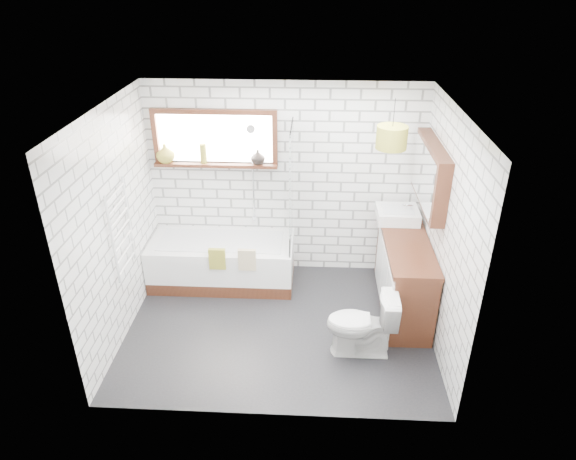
# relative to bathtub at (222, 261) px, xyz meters

# --- Properties ---
(floor) EXTENTS (3.40, 2.60, 0.01)m
(floor) POSITION_rel_bathtub_xyz_m (0.79, -0.90, -0.30)
(floor) COLOR black
(floor) RESTS_ON ground
(ceiling) EXTENTS (3.40, 2.60, 0.01)m
(ceiling) POSITION_rel_bathtub_xyz_m (0.79, -0.90, 2.21)
(ceiling) COLOR white
(ceiling) RESTS_ON ground
(wall_back) EXTENTS (3.40, 0.01, 2.50)m
(wall_back) POSITION_rel_bathtub_xyz_m (0.79, 0.40, 0.96)
(wall_back) COLOR white
(wall_back) RESTS_ON ground
(wall_front) EXTENTS (3.40, 0.01, 2.50)m
(wall_front) POSITION_rel_bathtub_xyz_m (0.79, -2.21, 0.96)
(wall_front) COLOR white
(wall_front) RESTS_ON ground
(wall_left) EXTENTS (0.01, 2.60, 2.50)m
(wall_left) POSITION_rel_bathtub_xyz_m (-0.92, -0.90, 0.96)
(wall_left) COLOR white
(wall_left) RESTS_ON ground
(wall_right) EXTENTS (0.01, 2.60, 2.50)m
(wall_right) POSITION_rel_bathtub_xyz_m (2.49, -0.90, 0.96)
(wall_right) COLOR white
(wall_right) RESTS_ON ground
(window) EXTENTS (1.52, 0.16, 0.68)m
(window) POSITION_rel_bathtub_xyz_m (-0.06, 0.36, 1.51)
(window) COLOR #37190F
(window) RESTS_ON wall_back
(towel_radiator) EXTENTS (0.06, 0.52, 1.00)m
(towel_radiator) POSITION_rel_bathtub_xyz_m (-0.87, -0.90, 0.91)
(towel_radiator) COLOR white
(towel_radiator) RESTS_ON wall_left
(mirror_cabinet) EXTENTS (0.16, 1.20, 0.70)m
(mirror_cabinet) POSITION_rel_bathtub_xyz_m (2.41, -0.30, 1.36)
(mirror_cabinet) COLOR #37190F
(mirror_cabinet) RESTS_ON wall_right
(shower_riser) EXTENTS (0.02, 0.02, 1.30)m
(shower_riser) POSITION_rel_bathtub_xyz_m (0.39, 0.36, 1.06)
(shower_riser) COLOR silver
(shower_riser) RESTS_ON wall_back
(bathtub) EXTENTS (1.81, 0.80, 0.58)m
(bathtub) POSITION_rel_bathtub_xyz_m (0.00, 0.00, 0.00)
(bathtub) COLOR white
(bathtub) RESTS_ON floor
(shower_screen) EXTENTS (0.02, 0.72, 1.50)m
(shower_screen) POSITION_rel_bathtub_xyz_m (0.88, 0.00, 1.04)
(shower_screen) COLOR white
(shower_screen) RESTS_ON bathtub
(towel_green) EXTENTS (0.20, 0.05, 0.27)m
(towel_green) POSITION_rel_bathtub_xyz_m (0.02, -0.40, 0.27)
(towel_green) COLOR olive
(towel_green) RESTS_ON bathtub
(towel_beige) EXTENTS (0.21, 0.05, 0.27)m
(towel_beige) POSITION_rel_bathtub_xyz_m (0.38, -0.40, 0.27)
(towel_beige) COLOR tan
(towel_beige) RESTS_ON bathtub
(vanity) EXTENTS (0.51, 1.58, 0.91)m
(vanity) POSITION_rel_bathtub_xyz_m (2.23, -0.43, 0.16)
(vanity) COLOR #37190F
(vanity) RESTS_ON floor
(basin) EXTENTS (0.50, 0.44, 0.15)m
(basin) POSITION_rel_bathtub_xyz_m (2.17, 0.07, 0.69)
(basin) COLOR white
(basin) RESTS_ON vanity
(tap) EXTENTS (0.04, 0.04, 0.15)m
(tap) POSITION_rel_bathtub_xyz_m (2.33, 0.07, 0.74)
(tap) COLOR silver
(tap) RESTS_ON vanity
(toilet) EXTENTS (0.42, 0.72, 0.73)m
(toilet) POSITION_rel_bathtub_xyz_m (1.68, -1.29, 0.07)
(toilet) COLOR white
(toilet) RESTS_ON floor
(vase_olive) EXTENTS (0.29, 0.29, 0.23)m
(vase_olive) POSITION_rel_bathtub_xyz_m (-0.68, 0.33, 1.30)
(vase_olive) COLOR olive
(vase_olive) RESTS_ON window
(vase_dark) EXTENTS (0.22, 0.22, 0.18)m
(vase_dark) POSITION_rel_bathtub_xyz_m (0.46, 0.33, 1.28)
(vase_dark) COLOR black
(vase_dark) RESTS_ON window
(bottle) EXTENTS (0.09, 0.09, 0.24)m
(bottle) POSITION_rel_bathtub_xyz_m (-0.21, 0.33, 1.31)
(bottle) COLOR olive
(bottle) RESTS_ON window
(pendant) EXTENTS (0.32, 0.32, 0.24)m
(pendant) POSITION_rel_bathtub_xyz_m (1.94, -0.42, 1.81)
(pendant) COLOR olive
(pendant) RESTS_ON ceiling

